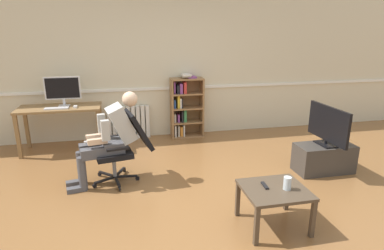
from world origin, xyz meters
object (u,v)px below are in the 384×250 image
(keyboard, at_px, (57,108))
(office_chair, at_px, (125,144))
(computer_mouse, at_px, (75,107))
(tv_stand, at_px, (324,158))
(drinking_glass, at_px, (287,183))
(radiator, at_px, (129,122))
(spare_remote, at_px, (265,185))
(tv_screen, at_px, (328,125))
(imac_monitor, at_px, (63,89))
(bookshelf, at_px, (185,107))
(coffee_table, at_px, (274,194))
(computer_desk, at_px, (60,113))
(person_seated, at_px, (110,136))

(keyboard, bearing_deg, office_chair, -49.68)
(computer_mouse, distance_m, tv_stand, 3.94)
(keyboard, xyz_separation_m, drinking_glass, (2.64, -2.72, -0.26))
(radiator, relative_size, spare_remote, 5.17)
(tv_stand, height_order, tv_screen, tv_screen)
(office_chair, bearing_deg, imac_monitor, -157.61)
(computer_mouse, xyz_separation_m, bookshelf, (1.90, 0.41, -0.19))
(tv_stand, height_order, coffee_table, coffee_table)
(bookshelf, xyz_separation_m, tv_screen, (1.66, -2.00, 0.12))
(computer_desk, bearing_deg, person_seated, -59.21)
(office_chair, height_order, spare_remote, office_chair)
(person_seated, bearing_deg, radiator, 160.37)
(person_seated, bearing_deg, tv_stand, 73.22)
(keyboard, xyz_separation_m, spare_remote, (2.45, -2.61, -0.32))
(drinking_glass, bearing_deg, computer_desk, 132.51)
(drinking_glass, bearing_deg, office_chair, 137.01)
(computer_desk, xyz_separation_m, spare_remote, (2.43, -2.75, -0.20))
(computer_desk, bearing_deg, bookshelf, 7.62)
(computer_mouse, distance_m, drinking_glass, 3.62)
(person_seated, bearing_deg, bookshelf, 131.04)
(person_seated, bearing_deg, office_chair, 90.00)
(tv_stand, xyz_separation_m, coffee_table, (-1.32, -1.11, 0.17))
(spare_remote, bearing_deg, person_seated, 144.19)
(tv_stand, bearing_deg, tv_screen, 1.96)
(computer_desk, xyz_separation_m, bookshelf, (2.17, 0.29, -0.07))
(computer_desk, xyz_separation_m, computer_mouse, (0.27, -0.12, 0.12))
(keyboard, relative_size, office_chair, 0.39)
(computer_desk, xyz_separation_m, drinking_glass, (2.62, -2.86, -0.15))
(imac_monitor, height_order, computer_mouse, imac_monitor)
(spare_remote, bearing_deg, computer_desk, 135.76)
(drinking_glass, relative_size, spare_remote, 0.90)
(tv_screen, bearing_deg, person_seated, 82.35)
(bookshelf, xyz_separation_m, radiator, (-1.06, 0.10, -0.27))
(office_chair, height_order, person_seated, person_seated)
(computer_desk, bearing_deg, office_chair, -53.18)
(imac_monitor, bearing_deg, spare_remote, -50.18)
(keyboard, xyz_separation_m, coffee_table, (2.53, -2.68, -0.39))
(radiator, xyz_separation_m, tv_stand, (2.72, -2.10, -0.10))
(imac_monitor, bearing_deg, bookshelf, 5.78)
(bookshelf, relative_size, tv_stand, 1.46)
(office_chair, distance_m, coffee_table, 2.07)
(imac_monitor, bearing_deg, tv_stand, -25.46)
(tv_stand, xyz_separation_m, spare_remote, (-1.40, -1.04, 0.24))
(tv_stand, bearing_deg, person_seated, 174.31)
(imac_monitor, bearing_deg, coffee_table, -49.87)
(bookshelf, height_order, tv_screen, bookshelf)
(tv_stand, bearing_deg, coffee_table, -140.07)
(coffee_table, bearing_deg, person_seated, 139.91)
(keyboard, distance_m, bookshelf, 2.24)
(imac_monitor, xyz_separation_m, tv_screen, (3.76, -1.79, -0.33))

